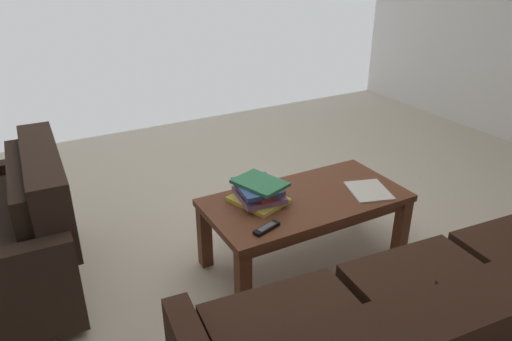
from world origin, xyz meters
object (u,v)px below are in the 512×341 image
object	(u,v)px
tv_remote	(267,228)
loose_magazine	(369,191)
coffee_table	(306,207)
sofa_main	(458,340)
book_stack	(259,192)

from	to	relation	value
tv_remote	loose_magazine	distance (m)	0.75
coffee_table	loose_magazine	bearing A→B (deg)	162.72
sofa_main	loose_magazine	distance (m)	1.12
coffee_table	book_stack	size ratio (longest dim) A/B	3.30
coffee_table	loose_magazine	distance (m)	0.39
sofa_main	book_stack	xyz separation A→B (m)	(0.20, -1.24, 0.13)
coffee_table	book_stack	world-z (taller)	book_stack
loose_magazine	tv_remote	bearing A→B (deg)	-156.46
loose_magazine	coffee_table	bearing A→B (deg)	-179.74
sofa_main	tv_remote	size ratio (longest dim) A/B	12.93
book_stack	tv_remote	distance (m)	0.31
book_stack	tv_remote	size ratio (longest dim) A/B	2.15
coffee_table	tv_remote	size ratio (longest dim) A/B	7.09
coffee_table	tv_remote	bearing A→B (deg)	27.25
tv_remote	loose_magazine	bearing A→B (deg)	-174.00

